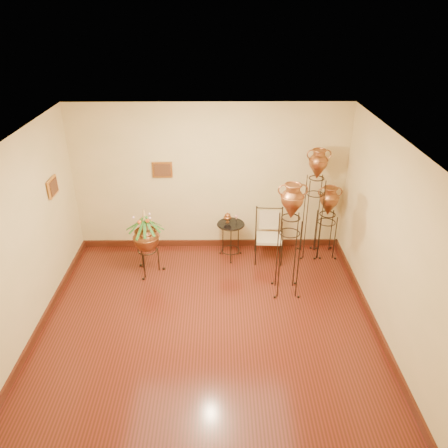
{
  "coord_description": "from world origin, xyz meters",
  "views": [
    {
      "loc": [
        0.19,
        -4.96,
        4.39
      ],
      "look_at": [
        0.25,
        1.3,
        1.1
      ],
      "focal_mm": 35.0,
      "sensor_mm": 36.0,
      "label": 1
    }
  ],
  "objects_px": {
    "planter_urn": "(146,236)",
    "armchair": "(269,236)",
    "amphora_tall": "(314,203)",
    "amphora_mid": "(289,240)",
    "side_table": "(231,240)"
  },
  "relations": [
    {
      "from": "amphora_tall",
      "to": "side_table",
      "type": "height_order",
      "value": "amphora_tall"
    },
    {
      "from": "armchair",
      "to": "side_table",
      "type": "xyz_separation_m",
      "value": [
        -0.69,
        0.08,
        -0.11
      ]
    },
    {
      "from": "amphora_mid",
      "to": "side_table",
      "type": "distance_m",
      "value": 1.53
    },
    {
      "from": "amphora_tall",
      "to": "amphora_mid",
      "type": "xyz_separation_m",
      "value": [
        -0.61,
        -1.17,
        -0.08
      ]
    },
    {
      "from": "planter_urn",
      "to": "armchair",
      "type": "height_order",
      "value": "planter_urn"
    },
    {
      "from": "amphora_tall",
      "to": "amphora_mid",
      "type": "relative_size",
      "value": 1.07
    },
    {
      "from": "amphora_tall",
      "to": "planter_urn",
      "type": "bearing_deg",
      "value": -168.94
    },
    {
      "from": "amphora_mid",
      "to": "side_table",
      "type": "relative_size",
      "value": 2.17
    },
    {
      "from": "planter_urn",
      "to": "side_table",
      "type": "distance_m",
      "value": 1.58
    },
    {
      "from": "amphora_tall",
      "to": "planter_urn",
      "type": "distance_m",
      "value": 3.04
    },
    {
      "from": "planter_urn",
      "to": "side_table",
      "type": "relative_size",
      "value": 1.45
    },
    {
      "from": "planter_urn",
      "to": "armchair",
      "type": "bearing_deg",
      "value": 10.65
    },
    {
      "from": "armchair",
      "to": "side_table",
      "type": "bearing_deg",
      "value": 177.19
    },
    {
      "from": "amphora_tall",
      "to": "side_table",
      "type": "xyz_separation_m",
      "value": [
        -1.5,
        -0.09,
        -0.7
      ]
    },
    {
      "from": "amphora_mid",
      "to": "planter_urn",
      "type": "height_order",
      "value": "amphora_mid"
    }
  ]
}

